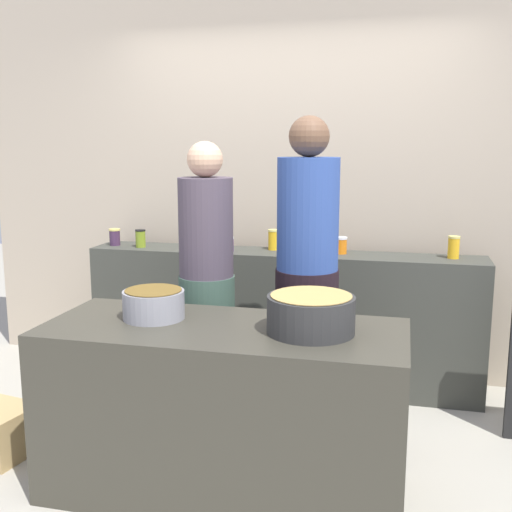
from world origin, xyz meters
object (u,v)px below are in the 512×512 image
object	(u,v)px
preserve_jar_6	(340,245)
cook_in_cap	(307,297)
preserve_jar_0	(115,237)
cook_with_tongs	(207,301)
preserve_jar_1	(141,238)
cooking_pot_left	(154,304)
preserve_jar_3	(229,244)
cooking_pot_center	(311,314)
preserve_jar_2	(208,242)
preserve_jar_5	(304,244)
preserve_jar_4	(273,240)
preserve_jar_7	(454,247)

from	to	relation	value
preserve_jar_6	cook_in_cap	size ratio (longest dim) A/B	0.06
preserve_jar_0	cook_with_tongs	distance (m)	1.22
preserve_jar_1	preserve_jar_6	size ratio (longest dim) A/B	1.12
cooking_pot_left	cook_in_cap	xyz separation A→B (m)	(0.66, 0.58, -0.07)
preserve_jar_1	cooking_pot_left	xyz separation A→B (m)	(0.65, -1.30, -0.11)
preserve_jar_3	cooking_pot_center	distance (m)	1.54
cooking_pot_left	cook_with_tongs	size ratio (longest dim) A/B	0.18
preserve_jar_0	cooking_pot_center	xyz separation A→B (m)	(1.65, -1.38, -0.09)
preserve_jar_3	cooking_pot_left	bearing A→B (deg)	-90.46
preserve_jar_0	cooking_pot_center	bearing A→B (deg)	-40.03
preserve_jar_2	preserve_jar_5	size ratio (longest dim) A/B	1.03
preserve_jar_6	cooking_pot_left	distance (m)	1.58
preserve_jar_4	preserve_jar_7	xyz separation A→B (m)	(1.19, -0.04, 0.00)
preserve_jar_3	preserve_jar_4	distance (m)	0.31
preserve_jar_0	preserve_jar_1	world-z (taller)	preserve_jar_1
preserve_jar_4	preserve_jar_6	size ratio (longest dim) A/B	1.26
preserve_jar_3	cooking_pot_center	bearing A→B (deg)	-59.98
preserve_jar_2	cooking_pot_center	xyz separation A→B (m)	(0.94, -1.38, -0.08)
preserve_jar_3	preserve_jar_4	size ratio (longest dim) A/B	0.71
preserve_jar_2	preserve_jar_7	size ratio (longest dim) A/B	0.74
cook_in_cap	preserve_jar_2	bearing A→B (deg)	137.34
preserve_jar_1	preserve_jar_5	distance (m)	1.16
preserve_jar_5	preserve_jar_2	bearing A→B (deg)	-174.18
preserve_jar_4	cooking_pot_center	distance (m)	1.55
preserve_jar_6	cooking_pot_center	xyz separation A→B (m)	(0.02, -1.43, -0.08)
preserve_jar_2	cook_with_tongs	world-z (taller)	cook_with_tongs
preserve_jar_6	preserve_jar_1	bearing A→B (deg)	-176.88
preserve_jar_7	preserve_jar_4	bearing A→B (deg)	177.96
preserve_jar_6	preserve_jar_2	bearing A→B (deg)	-177.28
preserve_jar_4	preserve_jar_2	bearing A→B (deg)	-169.55
preserve_jar_3	preserve_jar_5	bearing A→B (deg)	13.17
preserve_jar_3	preserve_jar_5	world-z (taller)	preserve_jar_5
cooking_pot_left	preserve_jar_3	bearing A→B (deg)	89.54
cooking_pot_left	cook_with_tongs	bearing A→B (deg)	82.91
preserve_jar_7	preserve_jar_3	bearing A→B (deg)	-176.51
cook_in_cap	preserve_jar_6	bearing A→B (deg)	82.97
preserve_jar_7	cooking_pot_left	distance (m)	2.03
preserve_jar_5	cook_in_cap	distance (m)	0.86
preserve_jar_4	cooking_pot_center	bearing A→B (deg)	-71.64
preserve_jar_1	cook_with_tongs	distance (m)	1.04
preserve_jar_0	cooking_pot_left	world-z (taller)	preserve_jar_0
preserve_jar_2	cooking_pot_left	bearing A→B (deg)	-83.20
preserve_jar_1	cooking_pot_left	bearing A→B (deg)	-63.50
preserve_jar_2	preserve_jar_7	bearing A→B (deg)	1.43
preserve_jar_2	cook_in_cap	distance (m)	1.13
cooking_pot_center	cook_in_cap	distance (m)	0.64
preserve_jar_0	preserve_jar_2	distance (m)	0.71
preserve_jar_6	cook_with_tongs	xyz separation A→B (m)	(-0.69, -0.78, -0.23)
preserve_jar_2	cooking_pot_left	size ratio (longest dim) A/B	0.36
preserve_jar_2	preserve_jar_3	distance (m)	0.18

